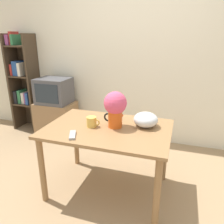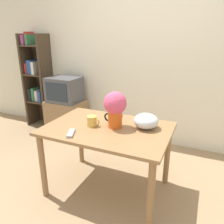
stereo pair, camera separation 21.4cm
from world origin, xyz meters
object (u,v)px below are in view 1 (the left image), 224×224
Objects in this scene: white_bowl at (146,120)px; flower_vase at (115,107)px; coffee_mug at (92,122)px; tv_set at (54,91)px.

flower_vase is at bearing -160.31° from white_bowl.
coffee_mug is 1.52m from tv_set.
white_bowl reaches higher than coffee_mug.
flower_vase is at bearing -36.93° from tv_set.
tv_set is at bearing 135.98° from coffee_mug.
flower_vase is 0.33m from white_bowl.
tv_set is at bearing 151.02° from white_bowl.
flower_vase is 2.63× the size of coffee_mug.
coffee_mug is at bearing -161.47° from white_bowl.
flower_vase reaches higher than tv_set.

